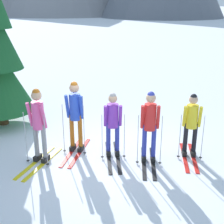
{
  "coord_description": "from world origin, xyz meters",
  "views": [
    {
      "loc": [
        -0.56,
        -7.03,
        3.7
      ],
      "look_at": [
        0.18,
        0.32,
        1.05
      ],
      "focal_mm": 49.94,
      "sensor_mm": 36.0,
      "label": 1
    }
  ],
  "objects_px": {
    "skier_in_pink": "(38,122)",
    "skier_in_purple": "(113,121)",
    "skier_in_blue": "(75,112)",
    "skier_in_red": "(150,123)",
    "skier_in_yellow": "(191,123)"
  },
  "relations": [
    {
      "from": "skier_in_blue",
      "to": "skier_in_red",
      "type": "xyz_separation_m",
      "value": [
        1.74,
        -0.73,
        -0.06
      ]
    },
    {
      "from": "skier_in_blue",
      "to": "skier_in_yellow",
      "type": "distance_m",
      "value": 2.87
    },
    {
      "from": "skier_in_pink",
      "to": "skier_in_purple",
      "type": "xyz_separation_m",
      "value": [
        1.76,
        0.15,
        -0.11
      ]
    },
    {
      "from": "skier_in_pink",
      "to": "skier_in_blue",
      "type": "bearing_deg",
      "value": 30.13
    },
    {
      "from": "skier_in_purple",
      "to": "skier_in_red",
      "type": "xyz_separation_m",
      "value": [
        0.83,
        -0.39,
        0.09
      ]
    },
    {
      "from": "skier_in_red",
      "to": "skier_in_purple",
      "type": "bearing_deg",
      "value": 155.14
    },
    {
      "from": "skier_in_blue",
      "to": "skier_in_purple",
      "type": "distance_m",
      "value": 0.98
    },
    {
      "from": "skier_in_blue",
      "to": "skier_in_purple",
      "type": "relative_size",
      "value": 1.08
    },
    {
      "from": "skier_in_blue",
      "to": "skier_in_pink",
      "type": "bearing_deg",
      "value": -149.87
    },
    {
      "from": "skier_in_pink",
      "to": "skier_in_blue",
      "type": "relative_size",
      "value": 0.99
    },
    {
      "from": "skier_in_pink",
      "to": "skier_in_purple",
      "type": "height_order",
      "value": "skier_in_pink"
    },
    {
      "from": "skier_in_pink",
      "to": "skier_in_blue",
      "type": "xyz_separation_m",
      "value": [
        0.86,
        0.5,
        0.04
      ]
    },
    {
      "from": "skier_in_pink",
      "to": "skier_in_red",
      "type": "xyz_separation_m",
      "value": [
        2.6,
        -0.23,
        -0.02
      ]
    },
    {
      "from": "skier_in_pink",
      "to": "skier_in_purple",
      "type": "relative_size",
      "value": 1.06
    },
    {
      "from": "skier_in_red",
      "to": "skier_in_yellow",
      "type": "height_order",
      "value": "skier_in_red"
    }
  ]
}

